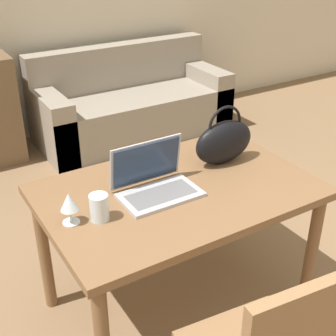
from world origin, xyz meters
TOP-DOWN VIEW (x-y plane):
  - dining_table at (-0.05, 0.74)m, footprint 1.26×0.84m
  - couch at (0.81, 2.91)m, footprint 1.79×0.76m
  - laptop at (-0.16, 0.78)m, footprint 0.36×0.26m
  - drinking_glass at (-0.47, 0.70)m, footprint 0.08×0.08m
  - wine_glass at (-0.58, 0.73)m, footprint 0.08×0.08m
  - handbag at (0.29, 0.84)m, footprint 0.33×0.12m

SIDE VIEW (x-z plane):
  - couch at x=0.81m, z-range -0.12..0.70m
  - dining_table at x=-0.05m, z-range 0.28..1.01m
  - drinking_glass at x=-0.47m, z-range 0.73..0.85m
  - laptop at x=-0.16m, z-range 0.68..0.91m
  - wine_glass at x=-0.58m, z-range 0.76..0.90m
  - handbag at x=0.29m, z-range 0.69..1.00m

